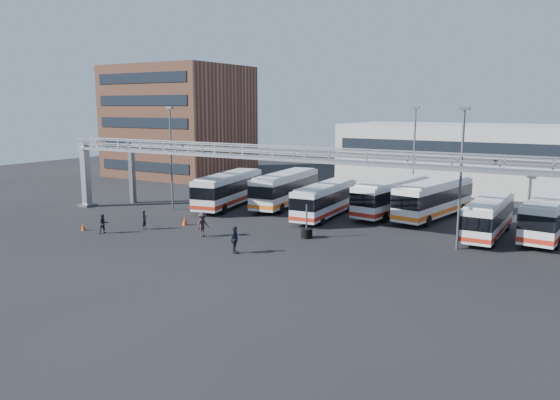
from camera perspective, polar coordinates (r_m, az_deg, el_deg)
The scene contains 21 objects.
ground at distance 39.90m, azimuth -1.50°, elevation -5.12°, with size 140.00×140.00×0.00m, color black.
gantry at distance 43.89m, azimuth 2.56°, elevation 3.56°, with size 51.40×5.15×7.10m.
apartment_building at distance 83.08m, azimuth -10.48°, elevation 8.08°, with size 18.00×15.00×16.00m, color brown.
warehouse at distance 71.40m, azimuth 23.74°, elevation 3.94°, with size 42.00×14.00×8.00m, color #9E9E99.
light_pole_left at distance 54.83m, azimuth -11.31°, elevation 4.86°, with size 0.70×0.35×10.21m.
light_pole_mid at distance 40.77m, azimuth 18.40°, elevation 2.90°, with size 0.70×0.35×10.21m.
light_pole_back at distance 57.24m, azimuth 13.83°, elevation 4.97°, with size 0.70×0.35×10.21m.
bus_2 at distance 56.11m, azimuth -5.39°, elevation 1.20°, with size 4.62×11.69×3.47m.
bus_3 at distance 56.12m, azimuth 0.58°, elevation 1.27°, with size 3.81×11.79×3.52m.
bus_4 at distance 50.71m, azimuth 4.73°, elevation 0.09°, with size 3.01×10.53×3.16m.
bus_5 at distance 52.80m, azimuth 11.64°, elevation 0.45°, with size 4.21×11.42×3.39m.
bus_6 at distance 52.08m, azimuth 15.79°, elevation 0.22°, with size 4.57×11.78×3.49m.
bus_7 at distance 46.13m, azimuth 20.93°, elevation -1.58°, with size 2.35×10.05×3.05m.
bus_8 at distance 47.62m, azimuth 26.52°, elevation -1.43°, with size 3.71×11.22×3.34m.
pedestrian_a at distance 47.27m, azimuth -14.01°, elevation -2.01°, with size 0.61×0.40×1.66m, color black.
pedestrian_b at distance 46.72m, azimuth -17.98°, elevation -2.38°, with size 0.78×0.61×1.60m, color #252230.
pedestrian_c at distance 43.77m, azimuth -8.07°, elevation -2.54°, with size 1.28×0.73×1.98m, color #322125.
pedestrian_d at distance 38.58m, azimuth -4.76°, elevation -4.17°, with size 1.15×0.48×1.97m, color #1A222F.
cone_left at distance 48.47m, azimuth -19.85°, elevation -2.64°, with size 0.40×0.40×0.64m, color #D43E0B.
cone_right at distance 48.37m, azimuth -9.92°, elevation -2.15°, with size 0.48×0.48×0.76m, color #D43E0B.
tire_stack at distance 43.10m, azimuth 2.79°, elevation -3.38°, with size 0.94×0.94×2.68m.
Camera 1 is at (20.57, -32.60, 10.28)m, focal length 35.00 mm.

